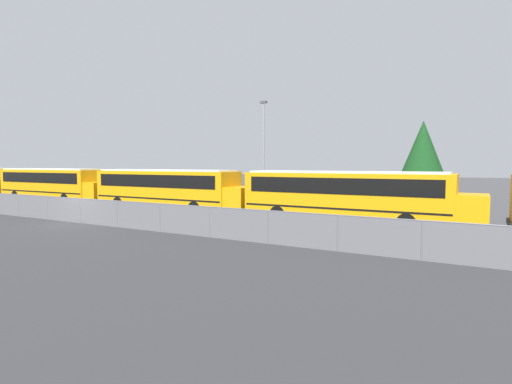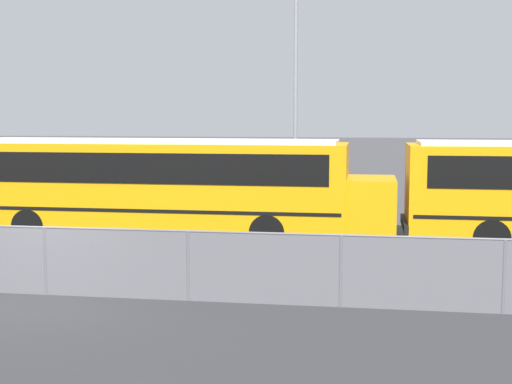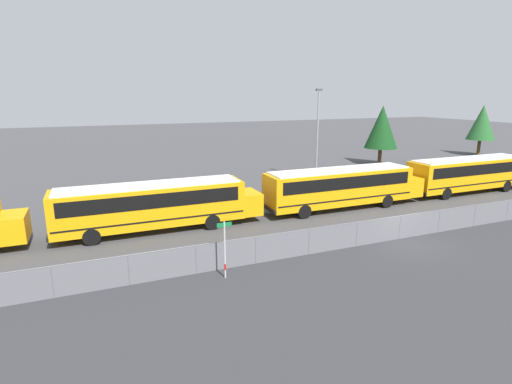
{
  "view_description": "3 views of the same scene",
  "coord_description": "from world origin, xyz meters",
  "px_view_note": "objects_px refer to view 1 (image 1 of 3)",
  "views": [
    {
      "loc": [
        20.15,
        -15.05,
        3.43
      ],
      "look_at": [
        7.54,
        7.41,
        1.62
      ],
      "focal_mm": 28.0,
      "sensor_mm": 36.0,
      "label": 1
    },
    {
      "loc": [
        6.64,
        -13.79,
        3.8
      ],
      "look_at": [
        3.49,
        6.16,
        1.57
      ],
      "focal_mm": 50.0,
      "sensor_mm": 36.0,
      "label": 2
    },
    {
      "loc": [
        -16.42,
        -17.42,
        8.4
      ],
      "look_at": [
        -5.84,
        8.12,
        1.58
      ],
      "focal_mm": 28.0,
      "sensor_mm": 36.0,
      "label": 3
    }
  ],
  "objects_px": {
    "school_bus_1": "(53,182)",
    "light_pole": "(263,148)",
    "school_bus_3": "(348,193)",
    "tree_0": "(423,151)",
    "school_bus_2": "(168,187)"
  },
  "relations": [
    {
      "from": "school_bus_1",
      "to": "light_pole",
      "type": "distance_m",
      "value": 19.03
    },
    {
      "from": "school_bus_3",
      "to": "light_pole",
      "type": "height_order",
      "value": "light_pole"
    },
    {
      "from": "tree_0",
      "to": "light_pole",
      "type": "bearing_deg",
      "value": -155.51
    },
    {
      "from": "tree_0",
      "to": "school_bus_1",
      "type": "bearing_deg",
      "value": -153.83
    },
    {
      "from": "school_bus_3",
      "to": "tree_0",
      "type": "relative_size",
      "value": 1.83
    },
    {
      "from": "light_pole",
      "to": "tree_0",
      "type": "height_order",
      "value": "light_pole"
    },
    {
      "from": "school_bus_2",
      "to": "tree_0",
      "type": "relative_size",
      "value": 1.83
    },
    {
      "from": "light_pole",
      "to": "school_bus_2",
      "type": "bearing_deg",
      "value": -108.95
    },
    {
      "from": "school_bus_1",
      "to": "school_bus_3",
      "type": "bearing_deg",
      "value": -0.34
    },
    {
      "from": "school_bus_1",
      "to": "school_bus_3",
      "type": "relative_size",
      "value": 1.0
    },
    {
      "from": "school_bus_1",
      "to": "tree_0",
      "type": "distance_m",
      "value": 32.35
    },
    {
      "from": "light_pole",
      "to": "school_bus_1",
      "type": "bearing_deg",
      "value": -152.62
    },
    {
      "from": "school_bus_2",
      "to": "tree_0",
      "type": "xyz_separation_m",
      "value": [
        15.29,
        14.43,
        2.73
      ]
    },
    {
      "from": "school_bus_1",
      "to": "school_bus_3",
      "type": "distance_m",
      "value": 26.81
    },
    {
      "from": "school_bus_1",
      "to": "school_bus_2",
      "type": "distance_m",
      "value": 13.65
    }
  ]
}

